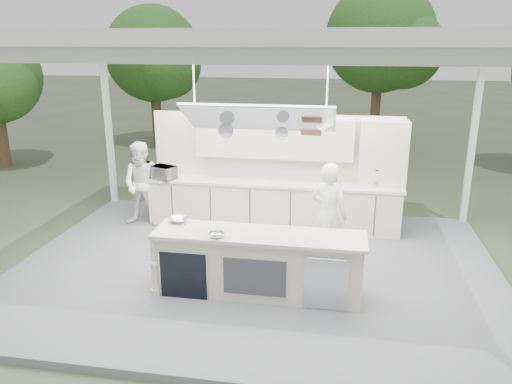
% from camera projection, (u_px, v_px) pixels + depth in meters
% --- Properties ---
extents(ground, '(90.00, 90.00, 0.00)m').
position_uv_depth(ground, '(256.00, 272.00, 8.43)').
color(ground, '#454D35').
rests_on(ground, ground).
extents(stage_deck, '(8.00, 6.00, 0.12)m').
position_uv_depth(stage_deck, '(256.00, 269.00, 8.41)').
color(stage_deck, '#5D5E62').
rests_on(stage_deck, ground).
extents(tent, '(8.20, 6.20, 3.86)m').
position_uv_depth(tent, '(256.00, 43.00, 7.34)').
color(tent, white).
rests_on(tent, ground).
extents(demo_island, '(3.10, 0.79, 0.95)m').
position_uv_depth(demo_island, '(257.00, 263.00, 7.37)').
color(demo_island, beige).
rests_on(demo_island, stage_deck).
extents(back_counter, '(5.08, 0.72, 0.95)m').
position_uv_depth(back_counter, '(272.00, 204.00, 10.05)').
color(back_counter, beige).
rests_on(back_counter, stage_deck).
extents(back_wall_unit, '(5.05, 0.48, 2.25)m').
position_uv_depth(back_wall_unit, '(297.00, 155.00, 9.89)').
color(back_wall_unit, beige).
rests_on(back_wall_unit, stage_deck).
extents(tree_cluster, '(19.55, 9.40, 5.85)m').
position_uv_depth(tree_cluster, '(302.00, 55.00, 16.71)').
color(tree_cluster, brown).
rests_on(tree_cluster, ground).
extents(head_chef, '(0.76, 0.65, 1.78)m').
position_uv_depth(head_chef, '(329.00, 215.00, 8.17)').
color(head_chef, white).
rests_on(head_chef, stage_deck).
extents(sous_chef, '(0.84, 0.65, 1.72)m').
position_uv_depth(sous_chef, '(143.00, 184.00, 10.03)').
color(sous_chef, white).
rests_on(sous_chef, stage_deck).
extents(toaster_oven, '(0.57, 0.49, 0.27)m').
position_uv_depth(toaster_oven, '(163.00, 172.00, 10.05)').
color(toaster_oven, silver).
rests_on(toaster_oven, back_counter).
extents(bowl_large, '(0.35, 0.35, 0.07)m').
position_uv_depth(bowl_large, '(179.00, 220.00, 7.68)').
color(bowl_large, silver).
rests_on(bowl_large, demo_island).
extents(bowl_small, '(0.25, 0.25, 0.07)m').
position_uv_depth(bowl_small, '(217.00, 235.00, 7.09)').
color(bowl_small, silver).
rests_on(bowl_small, demo_island).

